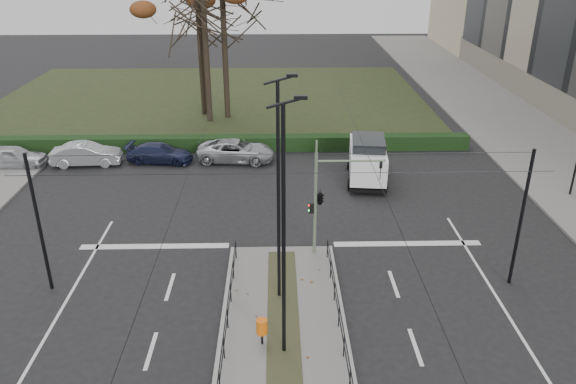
{
  "coord_description": "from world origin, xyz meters",
  "views": [
    {
      "loc": [
        -0.2,
        -17.83,
        13.28
      ],
      "look_at": [
        0.35,
        6.92,
        2.07
      ],
      "focal_mm": 35.0,
      "sensor_mm": 36.0,
      "label": 1
    }
  ],
  "objects_px": {
    "traffic_light": "(322,196)",
    "white_van": "(367,158)",
    "streetlamp_median_far": "(279,193)",
    "parked_car_fourth": "(236,151)",
    "parked_car_first": "(12,157)",
    "parked_car_third": "(160,153)",
    "litter_bin": "(262,327)",
    "streetlamp_median_near": "(284,234)",
    "parked_car_second": "(87,154)",
    "bare_tree_near": "(198,8)"
  },
  "relations": [
    {
      "from": "traffic_light",
      "to": "white_van",
      "type": "relative_size",
      "value": 0.93
    },
    {
      "from": "streetlamp_median_far",
      "to": "parked_car_fourth",
      "type": "xyz_separation_m",
      "value": [
        -2.71,
        15.49,
        -4.01
      ]
    },
    {
      "from": "parked_car_first",
      "to": "parked_car_third",
      "type": "xyz_separation_m",
      "value": [
        9.16,
        0.7,
        -0.09
      ]
    },
    {
      "from": "litter_bin",
      "to": "streetlamp_median_near",
      "type": "xyz_separation_m",
      "value": [
        0.79,
        -0.37,
        3.88
      ]
    },
    {
      "from": "litter_bin",
      "to": "parked_car_fourth",
      "type": "bearing_deg",
      "value": 96.38
    },
    {
      "from": "parked_car_fourth",
      "to": "white_van",
      "type": "xyz_separation_m",
      "value": [
        8.04,
        -3.32,
        0.66
      ]
    },
    {
      "from": "traffic_light",
      "to": "parked_car_second",
      "type": "height_order",
      "value": "traffic_light"
    },
    {
      "from": "parked_car_first",
      "to": "litter_bin",
      "type": "bearing_deg",
      "value": -138.01
    },
    {
      "from": "streetlamp_median_far",
      "to": "parked_car_first",
      "type": "relative_size",
      "value": 2.16
    },
    {
      "from": "streetlamp_median_near",
      "to": "parked_car_first",
      "type": "bearing_deg",
      "value": 133.26
    },
    {
      "from": "streetlamp_median_near",
      "to": "parked_car_fourth",
      "type": "distance_m",
      "value": 19.46
    },
    {
      "from": "parked_car_third",
      "to": "parked_car_fourth",
      "type": "height_order",
      "value": "parked_car_fourth"
    },
    {
      "from": "litter_bin",
      "to": "parked_car_first",
      "type": "bearing_deg",
      "value": 132.48
    },
    {
      "from": "traffic_light",
      "to": "parked_car_second",
      "type": "relative_size",
      "value": 1.11
    },
    {
      "from": "streetlamp_median_far",
      "to": "white_van",
      "type": "bearing_deg",
      "value": 66.36
    },
    {
      "from": "streetlamp_median_near",
      "to": "parked_car_second",
      "type": "relative_size",
      "value": 2.09
    },
    {
      "from": "traffic_light",
      "to": "parked_car_fourth",
      "type": "distance_m",
      "value": 13.12
    },
    {
      "from": "streetlamp_median_near",
      "to": "parked_car_third",
      "type": "height_order",
      "value": "streetlamp_median_near"
    },
    {
      "from": "parked_car_second",
      "to": "parked_car_fourth",
      "type": "distance_m",
      "value": 9.53
    },
    {
      "from": "parked_car_fourth",
      "to": "bare_tree_near",
      "type": "relative_size",
      "value": 0.41
    },
    {
      "from": "traffic_light",
      "to": "bare_tree_near",
      "type": "height_order",
      "value": "bare_tree_near"
    },
    {
      "from": "traffic_light",
      "to": "parked_car_first",
      "type": "height_order",
      "value": "traffic_light"
    },
    {
      "from": "litter_bin",
      "to": "streetlamp_median_near",
      "type": "distance_m",
      "value": 3.98
    },
    {
      "from": "traffic_light",
      "to": "parked_car_third",
      "type": "xyz_separation_m",
      "value": [
        -9.52,
        11.93,
        -2.34
      ]
    },
    {
      "from": "traffic_light",
      "to": "parked_car_first",
      "type": "bearing_deg",
      "value": 148.97
    },
    {
      "from": "traffic_light",
      "to": "bare_tree_near",
      "type": "relative_size",
      "value": 0.4
    },
    {
      "from": "parked_car_third",
      "to": "bare_tree_near",
      "type": "height_order",
      "value": "bare_tree_near"
    },
    {
      "from": "traffic_light",
      "to": "parked_car_second",
      "type": "xyz_separation_m",
      "value": [
        -14.12,
        11.57,
        -2.24
      ]
    },
    {
      "from": "streetlamp_median_near",
      "to": "parked_car_second",
      "type": "height_order",
      "value": "streetlamp_median_near"
    },
    {
      "from": "litter_bin",
      "to": "streetlamp_median_far",
      "type": "bearing_deg",
      "value": 77.67
    },
    {
      "from": "parked_car_second",
      "to": "parked_car_third",
      "type": "relative_size",
      "value": 1.02
    },
    {
      "from": "streetlamp_median_far",
      "to": "parked_car_second",
      "type": "bearing_deg",
      "value": 129.19
    },
    {
      "from": "traffic_light",
      "to": "bare_tree_near",
      "type": "xyz_separation_m",
      "value": [
        -7.87,
        22.61,
        5.51
      ]
    },
    {
      "from": "litter_bin",
      "to": "streetlamp_median_far",
      "type": "height_order",
      "value": "streetlamp_median_far"
    },
    {
      "from": "parked_car_third",
      "to": "white_van",
      "type": "height_order",
      "value": "white_van"
    },
    {
      "from": "bare_tree_near",
      "to": "parked_car_third",
      "type": "bearing_deg",
      "value": -98.79
    },
    {
      "from": "parked_car_second",
      "to": "bare_tree_near",
      "type": "bearing_deg",
      "value": -33.67
    },
    {
      "from": "parked_car_second",
      "to": "litter_bin",
      "type": "bearing_deg",
      "value": -151.31
    },
    {
      "from": "traffic_light",
      "to": "parked_car_third",
      "type": "distance_m",
      "value": 15.44
    },
    {
      "from": "litter_bin",
      "to": "bare_tree_near",
      "type": "xyz_separation_m",
      "value": [
        -5.32,
        28.99,
        7.59
      ]
    },
    {
      "from": "white_van",
      "to": "parked_car_second",
      "type": "bearing_deg",
      "value": 170.89
    },
    {
      "from": "streetlamp_median_near",
      "to": "parked_car_fourth",
      "type": "height_order",
      "value": "streetlamp_median_near"
    },
    {
      "from": "parked_car_second",
      "to": "streetlamp_median_near",
      "type": "bearing_deg",
      "value": -150.11
    },
    {
      "from": "parked_car_first",
      "to": "parked_car_fourth",
      "type": "height_order",
      "value": "parked_car_first"
    },
    {
      "from": "white_van",
      "to": "parked_car_fourth",
      "type": "bearing_deg",
      "value": 157.59
    },
    {
      "from": "traffic_light",
      "to": "parked_car_first",
      "type": "distance_m",
      "value": 21.91
    },
    {
      "from": "parked_car_third",
      "to": "traffic_light",
      "type": "bearing_deg",
      "value": -134.71
    },
    {
      "from": "streetlamp_median_far",
      "to": "parked_car_fourth",
      "type": "relative_size",
      "value": 1.81
    },
    {
      "from": "litter_bin",
      "to": "streetlamp_median_far",
      "type": "distance_m",
      "value": 4.88
    },
    {
      "from": "streetlamp_median_near",
      "to": "parked_car_third",
      "type": "bearing_deg",
      "value": 112.57
    }
  ]
}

